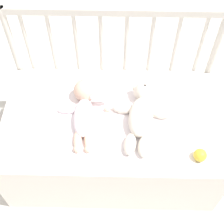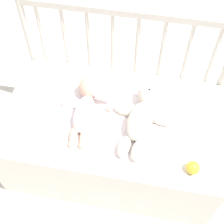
{
  "view_description": "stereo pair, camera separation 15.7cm",
  "coord_description": "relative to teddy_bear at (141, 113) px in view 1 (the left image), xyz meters",
  "views": [
    {
      "loc": [
        0.02,
        -0.95,
        1.74
      ],
      "look_at": [
        0.0,
        -0.01,
        0.48
      ],
      "focal_mm": 50.0,
      "sensor_mm": 36.0,
      "label": 1
    },
    {
      "loc": [
        0.18,
        -0.94,
        1.74
      ],
      "look_at": [
        0.0,
        -0.01,
        0.48
      ],
      "focal_mm": 50.0,
      "sensor_mm": 36.0,
      "label": 2
    }
  ],
  "objects": [
    {
      "name": "baby",
      "position": [
        -0.29,
        0.03,
        -0.0
      ],
      "size": [
        0.28,
        0.42,
        0.12
      ],
      "color": "white",
      "rests_on": "crib_mattress"
    },
    {
      "name": "ground_plane",
      "position": [
        -0.15,
        0.0,
        -0.47
      ],
      "size": [
        12.0,
        12.0,
        0.0
      ],
      "primitive_type": "plane",
      "color": "silver"
    },
    {
      "name": "crib_mattress",
      "position": [
        -0.15,
        0.0,
        -0.26
      ],
      "size": [
        1.15,
        0.67,
        0.42
      ],
      "color": "white",
      "rests_on": "ground_plane"
    },
    {
      "name": "crib_rail",
      "position": [
        -0.15,
        0.36,
        0.11
      ],
      "size": [
        1.15,
        0.04,
        0.83
      ],
      "color": "beige",
      "rests_on": "ground_plane"
    },
    {
      "name": "toy_ball",
      "position": [
        0.27,
        -0.23,
        -0.02
      ],
      "size": [
        0.06,
        0.06,
        0.06
      ],
      "color": "yellow",
      "rests_on": "crib_mattress"
    },
    {
      "name": "blanket",
      "position": [
        -0.15,
        -0.03,
        -0.04
      ],
      "size": [
        0.8,
        0.52,
        0.01
      ],
      "color": "white",
      "rests_on": "crib_mattress"
    },
    {
      "name": "teddy_bear",
      "position": [
        0.0,
        0.0,
        0.0
      ],
      "size": [
        0.31,
        0.44,
        0.11
      ],
      "color": "silver",
      "rests_on": "crib_mattress"
    }
  ]
}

